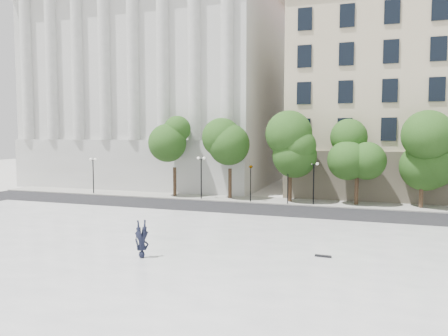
% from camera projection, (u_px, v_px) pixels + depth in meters
% --- Properties ---
extents(ground, '(160.00, 160.00, 0.00)m').
position_uv_depth(ground, '(138.00, 273.00, 20.97)').
color(ground, beige).
rests_on(ground, ground).
extents(plaza, '(44.00, 22.00, 0.45)m').
position_uv_depth(plaza, '(166.00, 252.00, 23.78)').
color(plaza, white).
rests_on(plaza, ground).
extents(street, '(60.00, 8.00, 0.02)m').
position_uv_depth(street, '(243.00, 210.00, 37.97)').
color(street, black).
rests_on(street, ground).
extents(far_sidewalk, '(60.00, 4.00, 0.12)m').
position_uv_depth(far_sidewalk, '(259.00, 200.00, 43.63)').
color(far_sidewalk, '#9E9B92').
rests_on(far_sidewalk, ground).
extents(building_west, '(31.50, 27.65, 25.60)m').
position_uv_depth(building_west, '(168.00, 90.00, 61.81)').
color(building_west, silver).
rests_on(building_west, ground).
extents(traffic_light_west, '(0.55, 1.61, 4.13)m').
position_uv_depth(traffic_light_west, '(251.00, 166.00, 41.89)').
color(traffic_light_west, black).
rests_on(traffic_light_west, ground).
extents(traffic_light_east, '(0.66, 1.59, 4.12)m').
position_uv_depth(traffic_light_east, '(288.00, 167.00, 40.74)').
color(traffic_light_east, black).
rests_on(traffic_light_east, ground).
extents(person_lying, '(1.74, 1.93, 0.52)m').
position_uv_depth(person_lying, '(142.00, 253.00, 21.94)').
color(person_lying, black).
rests_on(person_lying, plaza).
extents(skateboard, '(0.83, 0.25, 0.08)m').
position_uv_depth(skateboard, '(323.00, 256.00, 22.08)').
color(skateboard, black).
rests_on(skateboard, plaza).
extents(street_trees, '(33.18, 4.43, 7.59)m').
position_uv_depth(street_trees, '(332.00, 149.00, 40.79)').
color(street_trees, '#382619').
rests_on(street_trees, ground).
extents(lamp_posts, '(37.28, 0.28, 4.37)m').
position_uv_depth(lamp_posts, '(255.00, 173.00, 42.11)').
color(lamp_posts, black).
rests_on(lamp_posts, ground).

